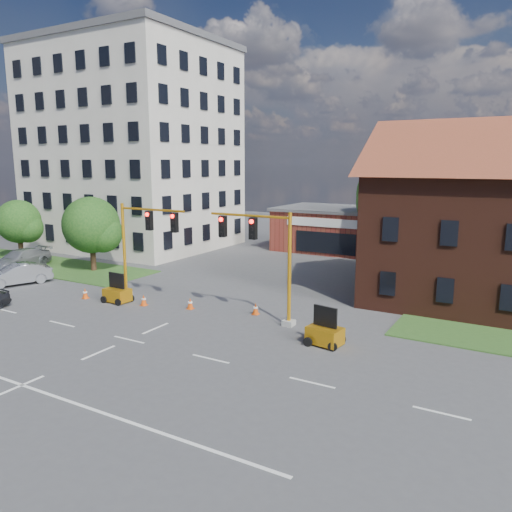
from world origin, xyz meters
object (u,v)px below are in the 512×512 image
signal_mast_west (143,240)px  pickup_white (412,286)px  trailer_east (325,334)px  signal_mast_east (263,252)px  trailer_west (117,293)px

signal_mast_west → pickup_white: bearing=32.5°
pickup_white → trailer_east: bearing=-178.7°
signal_mast_east → trailer_east: (4.47, -1.78, -3.34)m
signal_mast_east → trailer_east: bearing=-21.7°
signal_mast_west → trailer_east: bearing=-7.7°
signal_mast_west → pickup_white: size_ratio=1.19×
signal_mast_west → signal_mast_east: size_ratio=1.00×
signal_mast_west → pickup_white: (14.82, 9.45, -3.20)m
trailer_west → trailer_east: size_ratio=0.98×
signal_mast_west → trailer_west: signal_mast_west is taller
pickup_white → signal_mast_west: bearing=132.1°
trailer_west → trailer_east: bearing=-0.7°
signal_mast_east → pickup_white: signal_mast_east is taller
signal_mast_west → signal_mast_east: same height
signal_mast_east → trailer_west: size_ratio=3.39×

